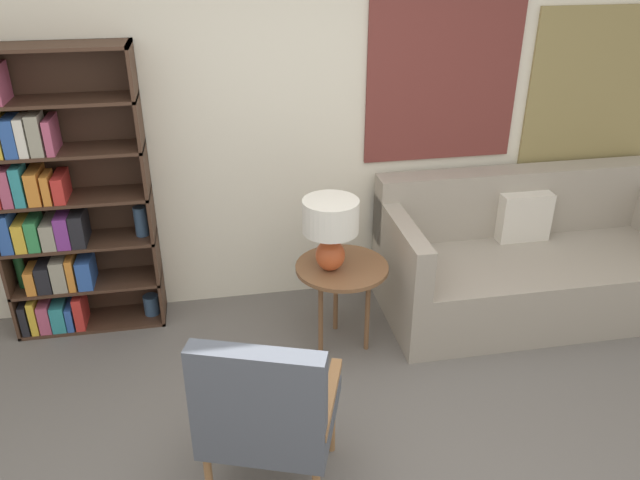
{
  "coord_description": "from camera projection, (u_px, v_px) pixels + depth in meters",
  "views": [
    {
      "loc": [
        -0.5,
        -1.88,
        2.4
      ],
      "look_at": [
        0.04,
        1.03,
        0.9
      ],
      "focal_mm": 35.0,
      "sensor_mm": 36.0,
      "label": 1
    }
  ],
  "objects": [
    {
      "name": "side_table",
      "position": [
        342.0,
        274.0,
        3.77
      ],
      "size": [
        0.56,
        0.56,
        0.57
      ],
      "color": "brown",
      "rests_on": "ground_plane"
    },
    {
      "name": "wall_back",
      "position": [
        297.0,
        107.0,
        3.99
      ],
      "size": [
        6.4,
        0.08,
        2.7
      ],
      "color": "silver",
      "rests_on": "ground_plane"
    },
    {
      "name": "armchair",
      "position": [
        266.0,
        409.0,
        2.67
      ],
      "size": [
        0.71,
        0.71,
        0.93
      ],
      "color": "olive",
      "rests_on": "ground_plane"
    },
    {
      "name": "bookshelf",
      "position": [
        55.0,
        208.0,
        3.81
      ],
      "size": [
        0.93,
        0.3,
        1.82
      ],
      "color": "#422B1E",
      "rests_on": "ground_plane"
    },
    {
      "name": "couch",
      "position": [
        528.0,
        262.0,
        4.29
      ],
      "size": [
        2.02,
        0.93,
        0.9
      ],
      "color": "#9E9384",
      "rests_on": "ground_plane"
    },
    {
      "name": "table_lamp",
      "position": [
        331.0,
        225.0,
        3.57
      ],
      "size": [
        0.33,
        0.33,
        0.44
      ],
      "color": "#C65128",
      "rests_on": "side_table"
    }
  ]
}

